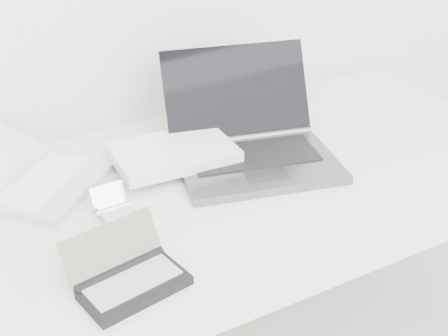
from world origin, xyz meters
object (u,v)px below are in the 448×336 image
desk (227,197)px  laptop_large (224,146)px  palmtop_charcoal (128,277)px  netbook_open_white (31,177)px

desk → laptop_large: 0.13m
palmtop_charcoal → desk: bearing=25.4°
desk → laptop_large: size_ratio=2.86×
palmtop_charcoal → netbook_open_white: bearing=88.1°
laptop_large → netbook_open_white: bearing=179.8°
laptop_large → netbook_open_white: laptop_large is taller
desk → laptop_large: (0.04, 0.09, 0.09)m
laptop_large → netbook_open_white: size_ratio=1.26×
laptop_large → netbook_open_white: 0.46m
netbook_open_white → palmtop_charcoal: (0.06, -0.44, -0.00)m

